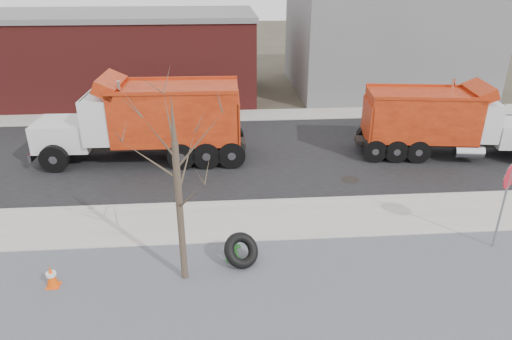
{
  "coord_description": "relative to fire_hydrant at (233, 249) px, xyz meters",
  "views": [
    {
      "loc": [
        -2.02,
        -12.97,
        7.9
      ],
      "look_at": [
        -0.93,
        1.37,
        1.4
      ],
      "focal_mm": 32.0,
      "sensor_mm": 36.0,
      "label": 1
    }
  ],
  "objects": [
    {
      "name": "building_grey",
      "position": [
        10.85,
        19.89,
        3.62
      ],
      "size": [
        12.0,
        10.0,
        8.0
      ],
      "color": "slate",
      "rests_on": "ground"
    },
    {
      "name": "dump_truck_red_b",
      "position": [
        -3.3,
        7.84,
        1.52
      ],
      "size": [
        8.91,
        2.72,
        3.73
      ],
      "rotation": [
        0.0,
        0.0,
        3.12
      ],
      "color": "black",
      "rests_on": "ground"
    },
    {
      "name": "bare_tree",
      "position": [
        -1.35,
        -0.71,
        2.91
      ],
      "size": [
        3.2,
        3.2,
        5.2
      ],
      "color": "#382D23",
      "rests_on": "ground"
    },
    {
      "name": "far_sidewalk",
      "position": [
        1.85,
        13.89,
        -0.35
      ],
      "size": [
        60.0,
        2.0,
        0.06
      ],
      "primitive_type": "cube",
      "color": "#9E9B93",
      "rests_on": "ground"
    },
    {
      "name": "dump_truck_red_a",
      "position": [
        9.49,
        7.4,
        1.28
      ],
      "size": [
        8.17,
        3.17,
        3.27
      ],
      "rotation": [
        0.0,
        0.0,
        -0.13
      ],
      "color": "black",
      "rests_on": "ground"
    },
    {
      "name": "road",
      "position": [
        1.85,
        8.19,
        -0.37
      ],
      "size": [
        60.0,
        9.4,
        0.02
      ],
      "primitive_type": "cube",
      "color": "black",
      "rests_on": "ground"
    },
    {
      "name": "fire_hydrant",
      "position": [
        0.0,
        0.0,
        0.0
      ],
      "size": [
        0.47,
        0.46,
        0.83
      ],
      "rotation": [
        0.0,
        0.0,
        0.36
      ],
      "color": "#275E24",
      "rests_on": "ground"
    },
    {
      "name": "stop_sign",
      "position": [
        7.95,
        0.1,
        1.68
      ],
      "size": [
        0.69,
        0.51,
        3.06
      ],
      "rotation": [
        0.0,
        0.0,
        0.23
      ],
      "color": "gray",
      "rests_on": "ground"
    },
    {
      "name": "gravel_verge",
      "position": [
        1.85,
        -1.61,
        -0.37
      ],
      "size": [
        60.0,
        5.0,
        0.03
      ],
      "primitive_type": "cube",
      "color": "slate",
      "rests_on": "ground"
    },
    {
      "name": "ground",
      "position": [
        1.85,
        1.89,
        -0.38
      ],
      "size": [
        120.0,
        120.0,
        0.0
      ],
      "primitive_type": "plane",
      "color": "#383328",
      "rests_on": "ground"
    },
    {
      "name": "truck_tire",
      "position": [
        0.24,
        -0.19,
        0.08
      ],
      "size": [
        1.38,
        1.34,
        0.99
      ],
      "color": "black",
      "rests_on": "ground"
    },
    {
      "name": "traffic_cone_near",
      "position": [
        -4.85,
        -0.83,
        -0.05
      ],
      "size": [
        0.34,
        0.34,
        0.66
      ],
      "color": "#FB4C07",
      "rests_on": "ground"
    },
    {
      "name": "building_brick",
      "position": [
        -8.15,
        18.89,
        2.27
      ],
      "size": [
        20.2,
        8.2,
        5.3
      ],
      "color": "maroon",
      "rests_on": "ground"
    },
    {
      "name": "sidewalk",
      "position": [
        1.85,
        2.14,
        -0.35
      ],
      "size": [
        60.0,
        2.5,
        0.06
      ],
      "primitive_type": "cube",
      "color": "#9E9B93",
      "rests_on": "ground"
    },
    {
      "name": "curb",
      "position": [
        1.85,
        3.44,
        -0.33
      ],
      "size": [
        60.0,
        0.15,
        0.11
      ],
      "primitive_type": "cube",
      "color": "#9E9B93",
      "rests_on": "ground"
    }
  ]
}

